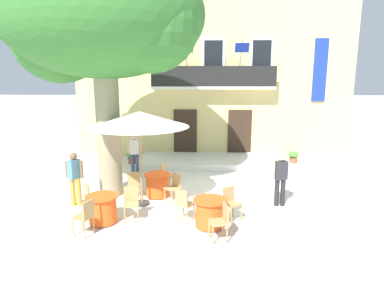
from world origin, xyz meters
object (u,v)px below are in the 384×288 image
at_px(cafe_chair_near_tree_2, 131,201).
at_px(pedestrian_mid_plaza, 134,152).
at_px(cafe_chair_middle_1, 134,183).
at_px(cafe_chair_front_2, 184,203).
at_px(cafe_table_front, 210,213).
at_px(plane_tree, 100,22).
at_px(cafe_chair_near_tree_1, 85,215).
at_px(pedestrian_near_entrance, 281,177).
at_px(cafe_chair_front_0, 221,220).
at_px(cafe_chair_middle_0, 165,174).
at_px(ground_planter_left, 132,157).
at_px(cafe_umbrella, 139,120).
at_px(pedestrian_by_tree, 75,176).
at_px(ground_planter_right, 293,156).
at_px(cafe_chair_front_1, 231,201).
at_px(cafe_table_middle, 158,185).
at_px(cafe_chair_near_tree_0, 91,196).
at_px(cafe_chair_middle_2, 174,186).

xyz_separation_m(cafe_chair_near_tree_2, pedestrian_mid_plaza, (-0.73, 4.07, 0.42)).
relative_size(cafe_chair_near_tree_2, cafe_chair_middle_1, 1.00).
bearing_deg(cafe_chair_front_2, cafe_table_front, -24.29).
xyz_separation_m(plane_tree, cafe_chair_middle_1, (0.94, -0.45, -4.92)).
bearing_deg(pedestrian_mid_plaza, cafe_chair_near_tree_1, -92.18).
height_order(plane_tree, pedestrian_near_entrance, plane_tree).
height_order(plane_tree, cafe_chair_middle_1, plane_tree).
bearing_deg(cafe_chair_front_0, cafe_chair_near_tree_1, 177.54).
height_order(cafe_chair_middle_0, ground_planter_left, cafe_chair_middle_0).
height_order(cafe_chair_near_tree_2, cafe_chair_front_2, same).
distance_m(cafe_umbrella, pedestrian_by_tree, 2.59).
bearing_deg(ground_planter_left, ground_planter_right, 2.67).
bearing_deg(pedestrian_by_tree, cafe_chair_front_1, -10.38).
distance_m(cafe_chair_middle_0, pedestrian_mid_plaza, 2.11).
height_order(cafe_chair_near_tree_2, pedestrian_mid_plaza, pedestrian_mid_plaza).
bearing_deg(cafe_chair_middle_0, pedestrian_mid_plaza, 131.79).
relative_size(plane_tree, cafe_chair_front_0, 8.20).
bearing_deg(cafe_table_middle, cafe_chair_front_2, -62.67).
bearing_deg(cafe_chair_near_tree_1, plane_tree, 95.20).
bearing_deg(ground_planter_left, cafe_chair_near_tree_2, -78.04).
bearing_deg(plane_tree, cafe_chair_front_2, -38.66).
bearing_deg(cafe_chair_near_tree_0, cafe_table_middle, 40.46).
height_order(cafe_chair_middle_2, cafe_chair_front_0, same).
xyz_separation_m(ground_planter_right, pedestrian_near_entrance, (-1.78, -5.11, 0.61)).
bearing_deg(cafe_chair_near_tree_1, pedestrian_by_tree, 116.97).
distance_m(cafe_chair_front_1, pedestrian_near_entrance, 1.91).
height_order(cafe_chair_middle_2, ground_planter_left, cafe_chair_middle_2).
height_order(cafe_chair_middle_2, pedestrian_near_entrance, pedestrian_near_entrance).
xyz_separation_m(cafe_table_middle, cafe_table_front, (1.65, -2.17, 0.00)).
height_order(cafe_chair_middle_0, cafe_table_front, cafe_chair_middle_0).
bearing_deg(cafe_chair_middle_0, cafe_umbrella, -111.34).
relative_size(cafe_table_middle, cafe_chair_front_1, 0.95).
height_order(cafe_chair_near_tree_2, cafe_umbrella, cafe_umbrella).
xyz_separation_m(cafe_chair_middle_1, pedestrian_mid_plaza, (-0.48, 2.49, 0.42)).
xyz_separation_m(cafe_chair_front_0, cafe_chair_front_2, (-0.94, 1.02, 0.00)).
distance_m(cafe_chair_middle_1, cafe_chair_front_2, 2.36).
distance_m(cafe_chair_near_tree_1, cafe_chair_front_1, 3.76).
relative_size(cafe_chair_near_tree_0, pedestrian_near_entrance, 0.56).
bearing_deg(cafe_chair_near_tree_0, cafe_chair_front_0, -21.76).
relative_size(cafe_chair_near_tree_2, cafe_chair_front_0, 1.00).
distance_m(cafe_chair_near_tree_1, ground_planter_right, 10.01).
bearing_deg(cafe_chair_middle_0, cafe_chair_front_0, -64.50).
distance_m(cafe_chair_near_tree_0, ground_planter_left, 5.57).
distance_m(plane_tree, cafe_chair_middle_2, 5.46).
bearing_deg(ground_planter_right, cafe_chair_middle_2, -135.27).
xyz_separation_m(cafe_chair_middle_1, cafe_chair_middle_2, (1.31, -0.26, 0.00)).
relative_size(cafe_chair_front_2, ground_planter_right, 1.69).
bearing_deg(ground_planter_left, pedestrian_mid_plaza, -74.08).
relative_size(cafe_chair_front_2, pedestrian_by_tree, 0.55).
bearing_deg(cafe_chair_front_0, cafe_umbrella, 136.48).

